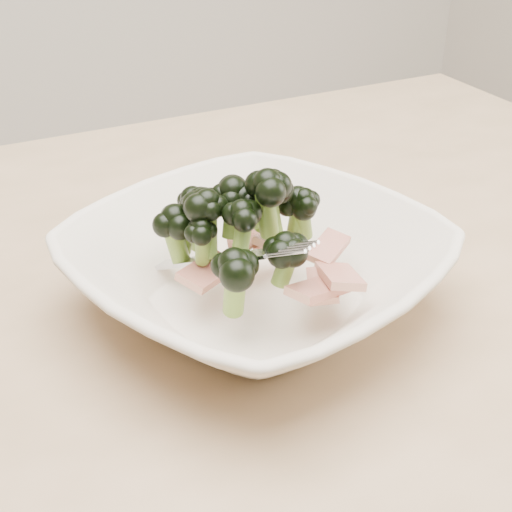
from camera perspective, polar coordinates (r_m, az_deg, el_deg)
name	(u,v)px	position (r m, az deg, el deg)	size (l,w,h in m)	color
dining_table	(212,348)	(0.74, -3.51, -7.39)	(1.20, 0.80, 0.75)	tan
broccoli_dish	(254,263)	(0.60, -0.13, -0.58)	(0.38, 0.38, 0.13)	beige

